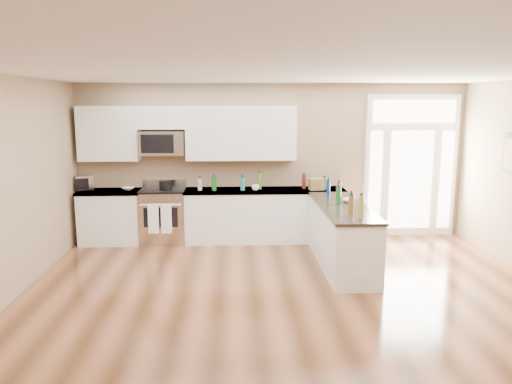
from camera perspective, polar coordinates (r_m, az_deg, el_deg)
ground at (r=5.63m, az=5.08°, el=-15.78°), size 8.00×8.00×0.00m
room_shell at (r=5.12m, az=5.38°, el=1.68°), size 8.00×8.00×8.00m
back_cabinet_left at (r=9.19m, az=-16.17°, el=-2.91°), size 1.10×0.66×0.94m
back_cabinet_right at (r=8.95m, az=1.00°, el=-2.85°), size 2.85×0.66×0.94m
peninsula_cabinet at (r=7.71m, az=9.76°, el=-5.19°), size 0.69×2.32×0.94m
upper_cabinet_left at (r=9.12m, az=-16.48°, el=6.43°), size 1.04×0.33×0.95m
upper_cabinet_right at (r=8.86m, az=-1.72°, el=6.75°), size 1.94×0.33×0.95m
upper_cabinet_short at (r=8.94m, az=-10.71°, el=8.37°), size 0.82×0.33×0.40m
microwave at (r=8.92m, az=-10.66°, el=5.54°), size 0.78×0.41×0.42m
entry_door at (r=9.61m, az=17.25°, el=2.83°), size 1.70×0.10×2.60m
kitchen_range at (r=9.01m, az=-10.54°, el=-2.66°), size 0.79×0.70×1.08m
stockpot at (r=8.89m, az=-10.29°, el=0.82°), size 0.29×0.29×0.17m
toaster_oven at (r=9.31m, az=-19.07°, el=1.03°), size 0.36×0.33×0.25m
cardboard_box at (r=8.84m, az=6.92°, el=0.90°), size 0.27×0.21×0.20m
bowl_left at (r=9.06m, az=-14.41°, el=0.38°), size 0.26×0.26×0.05m
bowl_peninsula at (r=7.83m, az=10.52°, el=-0.95°), size 0.24×0.24×0.06m
cup_counter at (r=8.71m, az=-0.07°, el=0.50°), size 0.16×0.16×0.10m
counter_bottles at (r=8.14m, az=4.44°, el=0.31°), size 2.38×2.40×0.31m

